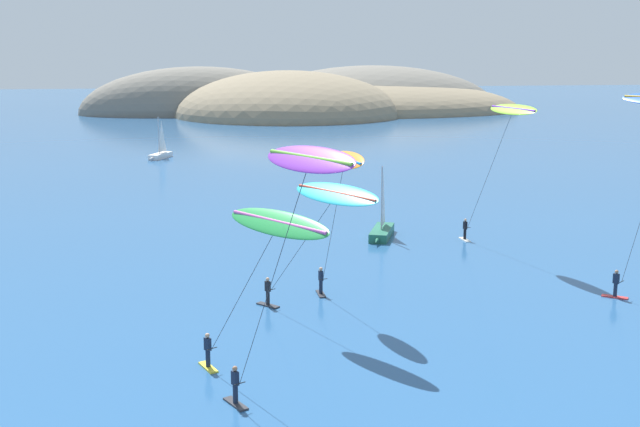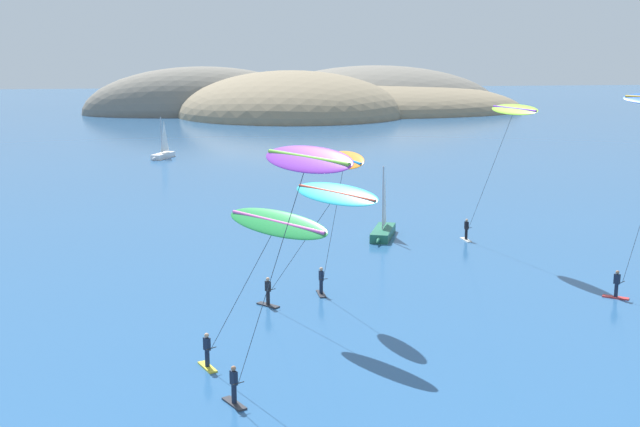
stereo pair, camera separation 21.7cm
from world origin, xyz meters
name	(u,v)px [view 2 (the right image)]	position (x,y,z in m)	size (l,w,h in m)	color
headland_island	(325,112)	(21.12, 168.46, 0.00)	(106.01, 65.16, 21.74)	#84755B
sailboat_near	(383,230)	(5.20, 37.45, 0.64)	(3.07, 5.86, 5.70)	#23664C
sailboat_far	(162,154)	(-13.95, 88.21, 0.64)	(3.31, 5.80, 5.70)	white
kitesurfer_purple	(299,185)	(-5.44, 4.77, 9.92)	(4.73, 7.54, 11.31)	#2D2D33
kitesurfer_cyan	(331,201)	(-2.31, 16.93, 6.99)	(5.95, 8.82, 7.88)	#2D2D33
kitesurfer_green	(270,235)	(-6.11, 9.02, 7.16)	(5.50, 7.76, 8.18)	yellow
kitesurfer_lime	(510,121)	(12.50, 30.57, 9.68)	(2.53, 9.14, 10.92)	silver
kitesurfer_orange	(342,173)	(-1.10, 20.47, 7.89)	(2.29, 6.34, 9.11)	#2D2D33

